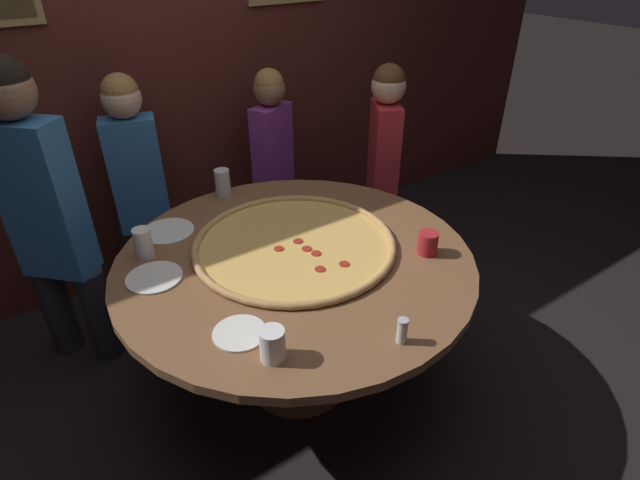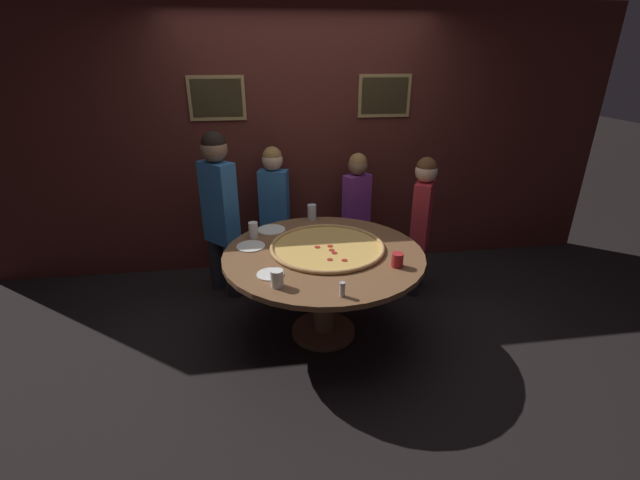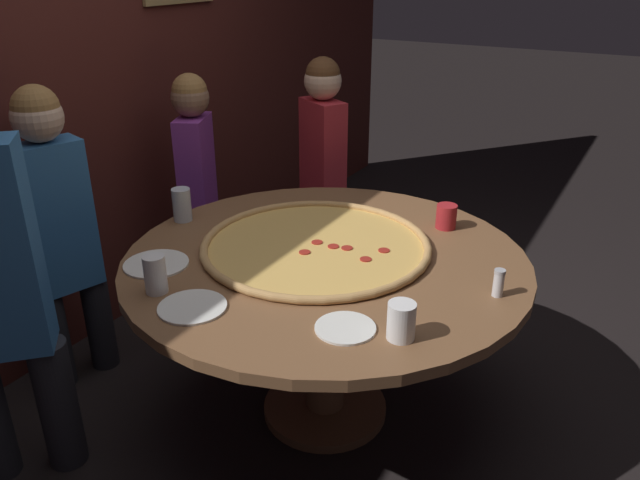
{
  "view_description": "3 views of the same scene",
  "coord_description": "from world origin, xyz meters",
  "views": [
    {
      "loc": [
        -0.92,
        -1.53,
        1.93
      ],
      "look_at": [
        0.11,
        -0.03,
        0.8
      ],
      "focal_mm": 28.0,
      "sensor_mm": 36.0,
      "label": 1
    },
    {
      "loc": [
        -0.45,
        -2.91,
        2.14
      ],
      "look_at": [
        -0.03,
        -0.01,
        0.85
      ],
      "focal_mm": 24.0,
      "sensor_mm": 36.0,
      "label": 2
    },
    {
      "loc": [
        -1.86,
        -1.04,
        1.78
      ],
      "look_at": [
        0.01,
        0.03,
        0.8
      ],
      "focal_mm": 35.0,
      "sensor_mm": 36.0,
      "label": 3
    }
  ],
  "objects": [
    {
      "name": "ground_plane",
      "position": [
        0.0,
        0.0,
        0.0
      ],
      "size": [
        24.0,
        24.0,
        0.0
      ],
      "primitive_type": "plane",
      "color": "black"
    },
    {
      "name": "back_wall",
      "position": [
        0.0,
        1.37,
        1.3
      ],
      "size": [
        6.4,
        0.08,
        2.6
      ],
      "color": "#4C1E19",
      "rests_on": "ground_plane"
    },
    {
      "name": "dining_table",
      "position": [
        0.0,
        0.0,
        0.6
      ],
      "size": [
        1.54,
        1.54,
        0.74
      ],
      "color": "brown",
      "rests_on": "ground_plane"
    },
    {
      "name": "giant_pizza",
      "position": [
        0.04,
        0.07,
        0.75
      ],
      "size": [
        0.9,
        0.9,
        0.03
      ],
      "color": "#EAB75B",
      "rests_on": "dining_table"
    },
    {
      "name": "drink_cup_beside_pizza",
      "position": [
        0.0,
        0.7,
        0.81
      ],
      "size": [
        0.08,
        0.08,
        0.14
      ],
      "primitive_type": "cylinder",
      "color": "silver",
      "rests_on": "dining_table"
    },
    {
      "name": "drink_cup_front_edge",
      "position": [
        -0.53,
        0.36,
        0.81
      ],
      "size": [
        0.08,
        0.08,
        0.13
      ],
      "primitive_type": "cylinder",
      "color": "white",
      "rests_on": "dining_table"
    },
    {
      "name": "drink_cup_centre_back",
      "position": [
        -0.38,
        -0.47,
        0.8
      ],
      "size": [
        0.08,
        0.08,
        0.12
      ],
      "primitive_type": "cylinder",
      "color": "white",
      "rests_on": "dining_table"
    },
    {
      "name": "drink_cup_near_left",
      "position": [
        0.48,
        -0.3,
        0.79
      ],
      "size": [
        0.09,
        0.09,
        0.1
      ],
      "primitive_type": "cylinder",
      "color": "#B22328",
      "rests_on": "dining_table"
    },
    {
      "name": "white_plate_left_side",
      "position": [
        -0.42,
        -0.3,
        0.74
      ],
      "size": [
        0.19,
        0.19,
        0.01
      ],
      "primitive_type": "cylinder",
      "color": "white",
      "rests_on": "dining_table"
    },
    {
      "name": "white_plate_right_side",
      "position": [
        -0.55,
        0.19,
        0.74
      ],
      "size": [
        0.22,
        0.22,
        0.01
      ],
      "primitive_type": "cylinder",
      "color": "white",
      "rests_on": "dining_table"
    },
    {
      "name": "white_plate_beside_cup",
      "position": [
        -0.38,
        0.5,
        0.74
      ],
      "size": [
        0.24,
        0.24,
        0.01
      ],
      "primitive_type": "cylinder",
      "color": "white",
      "rests_on": "dining_table"
    },
    {
      "name": "condiment_shaker",
      "position": [
        0.02,
        -0.65,
        0.79
      ],
      "size": [
        0.04,
        0.04,
        0.1
      ],
      "color": "silver",
      "rests_on": "dining_table"
    },
    {
      "name": "diner_centre_back",
      "position": [
        -0.32,
        1.11,
        0.76
      ],
      "size": [
        0.35,
        0.22,
        1.33
      ],
      "rotation": [
        0.0,
        0.0,
        2.86
      ],
      "color": "#232328",
      "rests_on": "ground_plane"
    },
    {
      "name": "diner_side_left",
      "position": [
        1.0,
        0.58,
        0.74
      ],
      "size": [
        0.27,
        0.34,
        1.31
      ],
      "rotation": [
        0.0,
        0.0,
        -2.1
      ],
      "color": "#232328",
      "rests_on": "ground_plane"
    },
    {
      "name": "diner_side_right",
      "position": [
        0.49,
        1.04,
        0.72
      ],
      "size": [
        0.33,
        0.24,
        1.26
      ],
      "rotation": [
        0.0,
        0.0,
        -2.7
      ],
      "color": "#232328",
      "rests_on": "ground_plane"
    },
    {
      "name": "diner_far_right",
      "position": [
        -0.82,
        0.81,
        0.87
      ],
      "size": [
        0.37,
        0.37,
        1.54
      ],
      "rotation": [
        0.0,
        0.0,
        2.35
      ],
      "color": "#232328",
      "rests_on": "ground_plane"
    }
  ]
}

